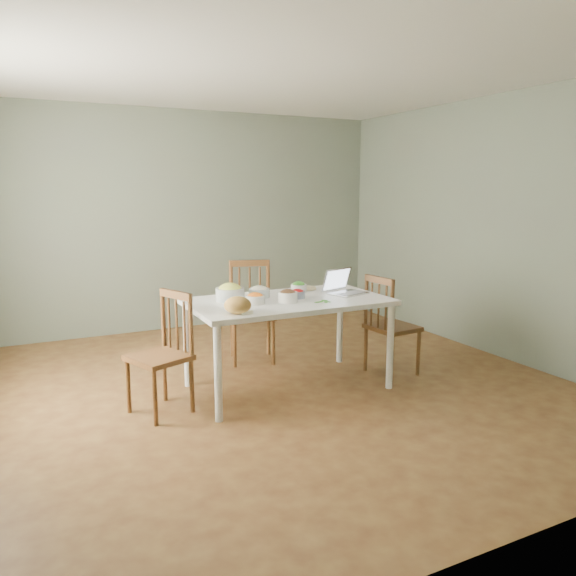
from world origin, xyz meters
name	(u,v)px	position (x,y,z in m)	size (l,w,h in m)	color
floor	(276,387)	(0.00, 0.00, 0.00)	(5.00, 5.00, 0.00)	#4E2B17
ceiling	(275,69)	(0.00, 0.00, 2.70)	(5.00, 5.00, 0.00)	white
wall_back	(192,221)	(0.00, 2.50, 1.35)	(5.00, 0.00, 2.70)	slate
wall_front	(512,279)	(0.00, -2.50, 1.35)	(5.00, 0.00, 2.70)	slate
wall_right	(491,227)	(2.50, 0.00, 1.35)	(0.00, 5.00, 2.70)	slate
dining_table	(288,344)	(0.09, -0.04, 0.40)	(1.71, 0.96, 0.80)	white
chair_far	(252,312)	(0.10, 0.81, 0.51)	(0.45, 0.43, 1.02)	#3A230E
chair_left	(159,354)	(-1.06, -0.10, 0.48)	(0.42, 0.40, 0.96)	#3A230E
chair_right	(393,325)	(1.15, -0.14, 0.48)	(0.42, 0.40, 0.95)	#3A230E
bread_boule	(238,305)	(-0.50, -0.38, 0.87)	(0.21, 0.21, 0.14)	gold
butter_stick	(247,313)	(-0.45, -0.43, 0.81)	(0.10, 0.03, 0.03)	#EAE6C8
bowl_squash	(230,292)	(-0.37, 0.14, 0.87)	(0.25, 0.25, 0.14)	#F3F071
bowl_carrot	(255,298)	(-0.23, -0.09, 0.85)	(0.16, 0.16, 0.09)	orange
bowl_onion	(259,292)	(-0.09, 0.15, 0.85)	(0.18, 0.18, 0.10)	white
bowl_mushroom	(288,296)	(0.04, -0.16, 0.86)	(0.17, 0.17, 0.11)	#4C2B14
bowl_redpep	(297,294)	(0.19, -0.03, 0.84)	(0.13, 0.13, 0.08)	#BC1507
bowl_broccoli	(299,287)	(0.34, 0.23, 0.85)	(0.15, 0.15, 0.09)	#255418
flatbread	(305,288)	(0.46, 0.32, 0.81)	(0.21, 0.21, 0.02)	#C0B187
basil_bunch	(322,301)	(0.30, -0.28, 0.81)	(0.17, 0.17, 0.02)	#1C7A15
laptop	(349,282)	(0.69, -0.07, 0.91)	(0.33, 0.29, 0.22)	silver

